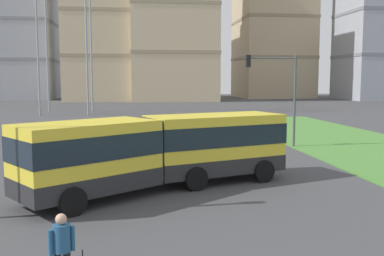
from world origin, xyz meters
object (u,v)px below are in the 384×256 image
(articulated_bus, at_px, (161,150))
(pedestrian_crossing, at_px, (62,247))
(traffic_light_far_right, at_px, (279,85))
(apartment_tower_centre, at_px, (173,10))
(apartment_tower_eastcentre, at_px, (273,3))
(apartment_tower_westcentre, at_px, (109,17))
(car_black_sedan, at_px, (68,147))

(articulated_bus, xyz_separation_m, pedestrian_crossing, (-2.63, -8.73, -0.65))
(traffic_light_far_right, height_order, apartment_tower_centre, apartment_tower_centre)
(apartment_tower_centre, relative_size, apartment_tower_eastcentre, 0.82)
(apartment_tower_westcentre, distance_m, apartment_tower_centre, 13.91)
(apartment_tower_eastcentre, bearing_deg, apartment_tower_westcentre, -164.77)
(car_black_sedan, height_order, traffic_light_far_right, traffic_light_far_right)
(pedestrian_crossing, bearing_deg, apartment_tower_eastcentre, 70.17)
(traffic_light_far_right, distance_m, apartment_tower_centre, 70.55)
(apartment_tower_westcentre, relative_size, apartment_tower_centre, 0.93)
(car_black_sedan, relative_size, apartment_tower_eastcentre, 0.09)
(car_black_sedan, xyz_separation_m, apartment_tower_westcentre, (-1.59, 73.70, 17.36))
(car_black_sedan, distance_m, pedestrian_crossing, 16.33)
(pedestrian_crossing, relative_size, apartment_tower_eastcentre, 0.04)
(traffic_light_far_right, bearing_deg, apartment_tower_centre, 90.98)
(traffic_light_far_right, bearing_deg, apartment_tower_eastcentre, 72.82)
(traffic_light_far_right, xyz_separation_m, apartment_tower_centre, (-1.17, 68.87, 15.29))
(pedestrian_crossing, distance_m, apartment_tower_eastcentre, 109.55)
(car_black_sedan, distance_m, apartment_tower_westcentre, 75.73)
(articulated_bus, height_order, apartment_tower_eastcentre, apartment_tower_eastcentre)
(traffic_light_far_right, relative_size, apartment_tower_eastcentre, 0.13)
(pedestrian_crossing, relative_size, traffic_light_far_right, 0.28)
(apartment_tower_westcentre, bearing_deg, apartment_tower_eastcentre, 15.23)
(apartment_tower_eastcentre, bearing_deg, car_black_sedan, -114.49)
(pedestrian_crossing, bearing_deg, articulated_bus, 73.23)
(apartment_tower_centre, distance_m, apartment_tower_eastcentre, 29.70)
(articulated_bus, xyz_separation_m, apartment_tower_eastcentre, (33.72, 92.07, 22.14))
(traffic_light_far_right, bearing_deg, car_black_sedan, -167.60)
(car_black_sedan, xyz_separation_m, apartment_tower_eastcentre, (38.55, 84.63, 23.04))
(articulated_bus, relative_size, traffic_light_far_right, 1.86)
(pedestrian_crossing, height_order, apartment_tower_eastcentre, apartment_tower_eastcentre)
(pedestrian_crossing, bearing_deg, apartment_tower_westcentre, 92.42)
(articulated_bus, distance_m, pedestrian_crossing, 9.14)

